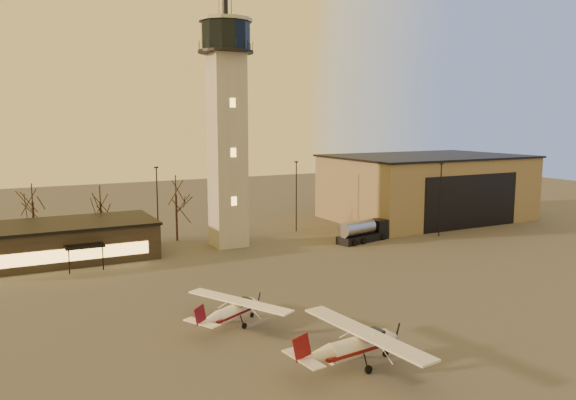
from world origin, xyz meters
The scene contains 9 objects.
ground centered at (0.00, 0.00, 0.00)m, with size 220.00×220.00×0.00m, color #423F3D.
control_tower centered at (0.00, 30.00, 16.33)m, with size 6.80×6.80×32.60m.
hangar centered at (36.00, 33.98, 5.15)m, with size 30.60×20.60×10.30m.
terminal centered at (-21.99, 31.98, 2.16)m, with size 25.40×12.20×4.30m.
light_poles centered at (0.50, 31.00, 5.41)m, with size 58.50×12.25×10.14m.
tree_row centered at (-13.70, 39.16, 5.94)m, with size 37.20×9.20×8.80m.
cessna_front centered at (-5.41, -7.09, 1.08)m, with size 9.15×11.54×3.17m.
cessna_rear centered at (-9.82, 3.51, 0.92)m, with size 7.82×9.28×2.70m.
fuel_truck centered at (16.60, 23.99, 1.16)m, with size 8.20×3.99×2.93m.
Camera 1 is at (-25.79, -35.88, 15.95)m, focal length 35.00 mm.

